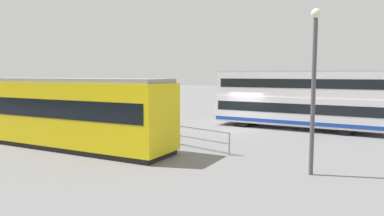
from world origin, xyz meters
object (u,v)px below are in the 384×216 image
(tram_yellow, at_px, (60,111))
(street_lamp, at_px, (314,78))
(info_sign, at_px, (110,111))
(double_decker_bus, at_px, (298,99))
(pedestrian_near_railing, at_px, (161,120))

(tram_yellow, distance_m, street_lamp, 12.68)
(info_sign, bearing_deg, double_decker_bus, -129.01)
(street_lamp, bearing_deg, info_sign, -4.39)
(tram_yellow, relative_size, street_lamp, 2.16)
(tram_yellow, height_order, info_sign, tram_yellow)
(double_decker_bus, xyz_separation_m, pedestrian_near_railing, (5.68, 7.84, -1.01))
(pedestrian_near_railing, distance_m, street_lamp, 10.40)
(double_decker_bus, height_order, pedestrian_near_railing, double_decker_bus)
(double_decker_bus, xyz_separation_m, tram_yellow, (8.39, 12.80, -0.21))
(street_lamp, bearing_deg, pedestrian_near_railing, -16.44)
(info_sign, xyz_separation_m, street_lamp, (-11.90, 0.91, 1.98))
(double_decker_bus, distance_m, tram_yellow, 15.31)
(double_decker_bus, height_order, tram_yellow, double_decker_bus)
(pedestrian_near_railing, relative_size, street_lamp, 0.29)
(info_sign, bearing_deg, tram_yellow, 81.15)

